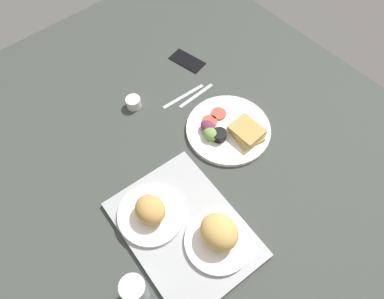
{
  "coord_description": "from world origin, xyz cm",
  "views": [
    {
      "loc": [
        -47.51,
        45.81,
        109.84
      ],
      "look_at": [
        2.0,
        3.0,
        4.0
      ],
      "focal_mm": 34.12,
      "sensor_mm": 36.0,
      "label": 1
    }
  ],
  "objects_px": {
    "bread_plate_near": "(219,235)",
    "knife": "(183,96)",
    "serving_tray": "(184,229)",
    "bread_plate_far": "(151,212)",
    "plate_with_salad": "(229,130)",
    "fork": "(196,96)",
    "cell_phone": "(187,61)",
    "espresso_cup": "(133,103)",
    "drinking_glass": "(135,291)"
  },
  "relations": [
    {
      "from": "drinking_glass",
      "to": "espresso_cup",
      "type": "xyz_separation_m",
      "value": [
        0.56,
        -0.4,
        -0.04
      ]
    },
    {
      "from": "serving_tray",
      "to": "bread_plate_far",
      "type": "relative_size",
      "value": 2.14
    },
    {
      "from": "espresso_cup",
      "to": "knife",
      "type": "relative_size",
      "value": 0.29
    },
    {
      "from": "drinking_glass",
      "to": "fork",
      "type": "height_order",
      "value": "drinking_glass"
    },
    {
      "from": "bread_plate_far",
      "to": "drinking_glass",
      "type": "distance_m",
      "value": 0.24
    },
    {
      "from": "bread_plate_far",
      "to": "plate_with_salad",
      "type": "height_order",
      "value": "bread_plate_far"
    },
    {
      "from": "plate_with_salad",
      "to": "fork",
      "type": "relative_size",
      "value": 1.81
    },
    {
      "from": "drinking_glass",
      "to": "knife",
      "type": "relative_size",
      "value": 0.64
    },
    {
      "from": "bread_plate_far",
      "to": "fork",
      "type": "distance_m",
      "value": 0.52
    },
    {
      "from": "bread_plate_near",
      "to": "knife",
      "type": "height_order",
      "value": "bread_plate_near"
    },
    {
      "from": "bread_plate_near",
      "to": "drinking_glass",
      "type": "distance_m",
      "value": 0.28
    },
    {
      "from": "serving_tray",
      "to": "drinking_glass",
      "type": "xyz_separation_m",
      "value": [
        -0.06,
        0.22,
        0.05
      ]
    },
    {
      "from": "drinking_glass",
      "to": "knife",
      "type": "bearing_deg",
      "value": -50.27
    },
    {
      "from": "bread_plate_far",
      "to": "fork",
      "type": "xyz_separation_m",
      "value": [
        0.28,
        -0.44,
        -0.04
      ]
    },
    {
      "from": "bread_plate_far",
      "to": "cell_phone",
      "type": "height_order",
      "value": "bread_plate_far"
    },
    {
      "from": "bread_plate_far",
      "to": "cell_phone",
      "type": "relative_size",
      "value": 1.46
    },
    {
      "from": "plate_with_salad",
      "to": "fork",
      "type": "bearing_deg",
      "value": -6.64
    },
    {
      "from": "plate_with_salad",
      "to": "espresso_cup",
      "type": "bearing_deg",
      "value": 30.06
    },
    {
      "from": "serving_tray",
      "to": "bread_plate_far",
      "type": "height_order",
      "value": "bread_plate_far"
    },
    {
      "from": "cell_phone",
      "to": "plate_with_salad",
      "type": "bearing_deg",
      "value": 150.29
    },
    {
      "from": "cell_phone",
      "to": "bread_plate_far",
      "type": "bearing_deg",
      "value": 118.31
    },
    {
      "from": "serving_tray",
      "to": "drinking_glass",
      "type": "distance_m",
      "value": 0.24
    },
    {
      "from": "bread_plate_far",
      "to": "plate_with_salad",
      "type": "xyz_separation_m",
      "value": [
        0.08,
        -0.41,
        -0.03
      ]
    },
    {
      "from": "plate_with_salad",
      "to": "drinking_glass",
      "type": "xyz_separation_m",
      "value": [
        -0.24,
        0.59,
        0.04
      ]
    },
    {
      "from": "fork",
      "to": "plate_with_salad",
      "type": "bearing_deg",
      "value": 81.7
    },
    {
      "from": "bread_plate_far",
      "to": "knife",
      "type": "distance_m",
      "value": 0.51
    },
    {
      "from": "knife",
      "to": "cell_phone",
      "type": "height_order",
      "value": "cell_phone"
    },
    {
      "from": "cell_phone",
      "to": "serving_tray",
      "type": "bearing_deg",
      "value": 126.82
    },
    {
      "from": "serving_tray",
      "to": "plate_with_salad",
      "type": "relative_size",
      "value": 1.46
    },
    {
      "from": "bread_plate_near",
      "to": "plate_with_salad",
      "type": "xyz_separation_m",
      "value": [
        0.27,
        -0.31,
        -0.04
      ]
    },
    {
      "from": "plate_with_salad",
      "to": "fork",
      "type": "distance_m",
      "value": 0.21
    },
    {
      "from": "bread_plate_near",
      "to": "cell_phone",
      "type": "distance_m",
      "value": 0.77
    },
    {
      "from": "bread_plate_far",
      "to": "fork",
      "type": "height_order",
      "value": "bread_plate_far"
    },
    {
      "from": "serving_tray",
      "to": "fork",
      "type": "bearing_deg",
      "value": -45.19
    },
    {
      "from": "fork",
      "to": "drinking_glass",
      "type": "bearing_deg",
      "value": 34.37
    },
    {
      "from": "bread_plate_near",
      "to": "cell_phone",
      "type": "bearing_deg",
      "value": -33.46
    },
    {
      "from": "bread_plate_far",
      "to": "cell_phone",
      "type": "distance_m",
      "value": 0.7
    },
    {
      "from": "serving_tray",
      "to": "fork",
      "type": "height_order",
      "value": "serving_tray"
    },
    {
      "from": "serving_tray",
      "to": "cell_phone",
      "type": "distance_m",
      "value": 0.73
    },
    {
      "from": "serving_tray",
      "to": "bread_plate_near",
      "type": "distance_m",
      "value": 0.12
    },
    {
      "from": "plate_with_salad",
      "to": "fork",
      "type": "height_order",
      "value": "plate_with_salad"
    },
    {
      "from": "plate_with_salad",
      "to": "drinking_glass",
      "type": "bearing_deg",
      "value": 112.02
    },
    {
      "from": "bread_plate_near",
      "to": "knife",
      "type": "bearing_deg",
      "value": -29.75
    },
    {
      "from": "bread_plate_far",
      "to": "fork",
      "type": "bearing_deg",
      "value": -56.91
    },
    {
      "from": "bread_plate_near",
      "to": "knife",
      "type": "relative_size",
      "value": 1.07
    },
    {
      "from": "bread_plate_far",
      "to": "espresso_cup",
      "type": "height_order",
      "value": "bread_plate_far"
    },
    {
      "from": "bread_plate_far",
      "to": "plate_with_salad",
      "type": "distance_m",
      "value": 0.42
    },
    {
      "from": "serving_tray",
      "to": "bread_plate_far",
      "type": "distance_m",
      "value": 0.12
    },
    {
      "from": "plate_with_salad",
      "to": "knife",
      "type": "xyz_separation_m",
      "value": [
        0.24,
        0.02,
        -0.01
      ]
    },
    {
      "from": "knife",
      "to": "bread_plate_far",
      "type": "bearing_deg",
      "value": 42.19
    }
  ]
}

